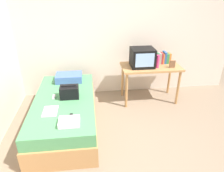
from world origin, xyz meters
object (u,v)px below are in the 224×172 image
object	(u,v)px
bed	(66,112)
handbag	(69,92)
tv	(142,58)
pillow	(69,78)
remote_silver	(54,97)
folded_towel	(69,122)
magazine	(50,111)
desk	(150,70)
book_row	(163,58)
water_bottle	(157,61)
picture_frame	(172,64)
remote_dark	(71,117)

from	to	relation	value
bed	handbag	world-z (taller)	handbag
tv	pillow	distance (m)	1.47
tv	pillow	world-z (taller)	tv
remote_silver	folded_towel	distance (m)	0.82
magazine	folded_towel	xyz separation A→B (m)	(0.30, -0.34, 0.03)
desk	book_row	world-z (taller)	book_row
water_bottle	handbag	world-z (taller)	water_bottle
bed	book_row	bearing A→B (deg)	23.29
bed	picture_frame	size ratio (longest dim) A/B	13.81
desk	remote_dark	size ratio (longest dim) A/B	7.44
desk	magazine	xyz separation A→B (m)	(-1.82, -1.06, -0.13)
bed	tv	xyz separation A→B (m)	(1.46, 0.69, 0.68)
remote_dark	folded_towel	world-z (taller)	folded_towel
water_bottle	handbag	distance (m)	1.75
desk	tv	size ratio (longest dim) A/B	2.64
bed	desk	distance (m)	1.84
desk	remote_dark	xyz separation A→B (m)	(-1.50, -1.25, -0.13)
book_row	folded_towel	size ratio (longest dim) A/B	0.96
pillow	magazine	world-z (taller)	pillow
magazine	handbag	bearing A→B (deg)	56.34
folded_towel	tv	bearing A→B (deg)	46.31
pillow	water_bottle	bearing A→B (deg)	-3.46
tv	magazine	size ratio (longest dim) A/B	1.52
pillow	magazine	bearing A→B (deg)	-101.03
tv	remote_dark	xyz separation A→B (m)	(-1.31, -1.24, -0.41)
water_bottle	book_row	world-z (taller)	water_bottle
water_bottle	handbag	size ratio (longest dim) A/B	0.83
water_bottle	desk	bearing A→B (deg)	128.59
magazine	remote_dark	distance (m)	0.37
bed	tv	size ratio (longest dim) A/B	4.55
tv	picture_frame	distance (m)	0.59
desk	pillow	xyz separation A→B (m)	(-1.61, -0.01, -0.07)
bed	water_bottle	world-z (taller)	water_bottle
magazine	folded_towel	size ratio (longest dim) A/B	1.04
pillow	magazine	size ratio (longest dim) A/B	1.69
remote_silver	water_bottle	bearing A→B (deg)	15.59
bed	remote_dark	distance (m)	0.63
water_bottle	remote_silver	distance (m)	2.01
picture_frame	remote_dark	bearing A→B (deg)	-149.44
pillow	tv	bearing A→B (deg)	-0.17
water_bottle	folded_towel	world-z (taller)	water_bottle
remote_dark	remote_silver	size ratio (longest dim) A/B	1.08
remote_dark	magazine	bearing A→B (deg)	148.16
water_bottle	remote_silver	world-z (taller)	water_bottle
tv	remote_silver	xyz separation A→B (m)	(-1.63, -0.63, -0.41)
book_row	magazine	xyz separation A→B (m)	(-2.11, -1.19, -0.34)
pillow	magazine	distance (m)	1.07
book_row	pillow	size ratio (longest dim) A/B	0.55
desk	folded_towel	size ratio (longest dim) A/B	4.14
bed	remote_silver	world-z (taller)	remote_silver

